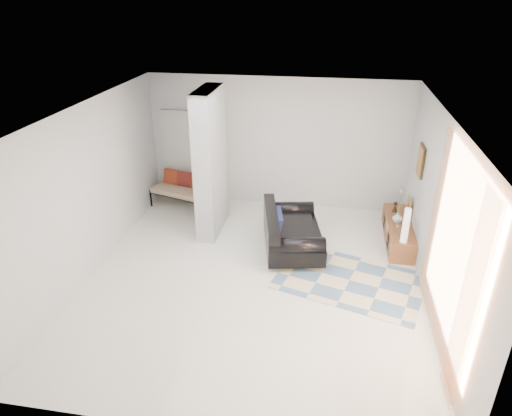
# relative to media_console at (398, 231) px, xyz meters

# --- Properties ---
(floor) EXTENTS (6.00, 6.00, 0.00)m
(floor) POSITION_rel_media_console_xyz_m (-2.52, -1.70, -0.21)
(floor) COLOR silver
(floor) RESTS_ON ground
(ceiling) EXTENTS (6.00, 6.00, 0.00)m
(ceiling) POSITION_rel_media_console_xyz_m (-2.52, -1.70, 2.59)
(ceiling) COLOR white
(ceiling) RESTS_ON wall_back
(wall_back) EXTENTS (6.00, 0.00, 6.00)m
(wall_back) POSITION_rel_media_console_xyz_m (-2.52, 1.30, 1.19)
(wall_back) COLOR silver
(wall_back) RESTS_ON ground
(wall_front) EXTENTS (6.00, 0.00, 6.00)m
(wall_front) POSITION_rel_media_console_xyz_m (-2.52, -4.70, 1.19)
(wall_front) COLOR silver
(wall_front) RESTS_ON ground
(wall_left) EXTENTS (0.00, 6.00, 6.00)m
(wall_left) POSITION_rel_media_console_xyz_m (-5.27, -1.70, 1.19)
(wall_left) COLOR silver
(wall_left) RESTS_ON ground
(wall_right) EXTENTS (0.00, 6.00, 6.00)m
(wall_right) POSITION_rel_media_console_xyz_m (0.23, -1.70, 1.19)
(wall_right) COLOR silver
(wall_right) RESTS_ON ground
(partition_column) EXTENTS (0.35, 1.20, 2.80)m
(partition_column) POSITION_rel_media_console_xyz_m (-3.62, -0.10, 1.19)
(partition_column) COLOR #ABB1B2
(partition_column) RESTS_ON floor
(hallway_door) EXTENTS (0.85, 0.06, 2.04)m
(hallway_door) POSITION_rel_media_console_xyz_m (-4.62, 1.26, 0.81)
(hallway_door) COLOR silver
(hallway_door) RESTS_ON floor
(curtain) EXTENTS (0.00, 2.55, 2.55)m
(curtain) POSITION_rel_media_console_xyz_m (0.15, -2.85, 1.24)
(curtain) COLOR #F78941
(curtain) RESTS_ON wall_right
(wall_art) EXTENTS (0.04, 0.45, 0.55)m
(wall_art) POSITION_rel_media_console_xyz_m (0.20, -0.00, 1.44)
(wall_art) COLOR #35230E
(wall_art) RESTS_ON wall_right
(media_console) EXTENTS (0.45, 1.71, 0.80)m
(media_console) POSITION_rel_media_console_xyz_m (0.00, 0.00, 0.00)
(media_console) COLOR brown
(media_console) RESTS_ON floor
(loveseat) EXTENTS (1.30, 1.85, 0.76)m
(loveseat) POSITION_rel_media_console_xyz_m (-2.03, -0.64, 0.15)
(loveseat) COLOR silver
(loveseat) RESTS_ON floor
(daybed) EXTENTS (1.65, 1.06, 0.77)m
(daybed) POSITION_rel_media_console_xyz_m (-4.44, 0.79, 0.22)
(daybed) COLOR black
(daybed) RESTS_ON floor
(area_rug) EXTENTS (2.67, 2.15, 0.01)m
(area_rug) POSITION_rel_media_console_xyz_m (-0.92, -1.50, -0.20)
(area_rug) COLOR beige
(area_rug) RESTS_ON floor
(cylinder_lamp) EXTENTS (0.12, 0.12, 0.64)m
(cylinder_lamp) POSITION_rel_media_console_xyz_m (-0.02, -0.74, 0.52)
(cylinder_lamp) COLOR white
(cylinder_lamp) RESTS_ON media_console
(bronze_figurine) EXTENTS (0.12, 0.12, 0.21)m
(bronze_figurine) POSITION_rel_media_console_xyz_m (-0.05, 0.45, 0.30)
(bronze_figurine) COLOR black
(bronze_figurine) RESTS_ON media_console
(vase) EXTENTS (0.21, 0.21, 0.20)m
(vase) POSITION_rel_media_console_xyz_m (-0.05, 0.01, 0.29)
(vase) COLOR silver
(vase) RESTS_ON media_console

